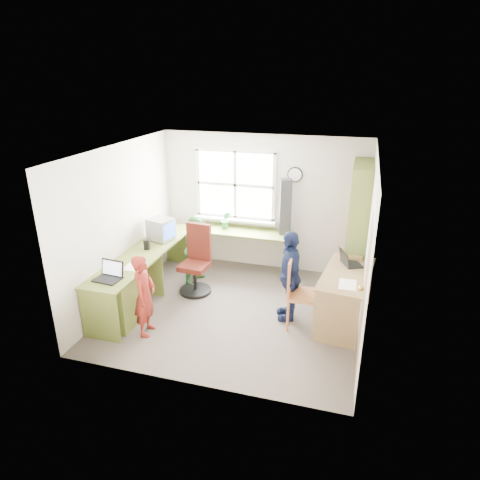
{
  "coord_description": "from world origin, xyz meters",
  "views": [
    {
      "loc": [
        1.62,
        -5.37,
        3.36
      ],
      "look_at": [
        0.0,
        0.25,
        1.05
      ],
      "focal_mm": 32.0,
      "sensor_mm": 36.0,
      "label": 1
    }
  ],
  "objects_px": {
    "bookshelf": "(357,233)",
    "l_desk": "(146,281)",
    "laptop_right": "(349,261)",
    "person_green": "(197,250)",
    "wooden_chair": "(299,290)",
    "person_red": "(145,295)",
    "crt_monitor": "(161,229)",
    "swivel_chair": "(196,263)",
    "laptop_left": "(109,275)",
    "cd_tower": "(285,207)",
    "person_navy": "(290,276)",
    "potted_plant": "(226,220)",
    "right_desk": "(346,286)"
  },
  "relations": [
    {
      "from": "bookshelf",
      "to": "l_desk",
      "type": "bearing_deg",
      "value": -153.57
    },
    {
      "from": "laptop_right",
      "to": "person_green",
      "type": "xyz_separation_m",
      "value": [
        -2.47,
        0.33,
        -0.24
      ]
    },
    {
      "from": "bookshelf",
      "to": "laptop_right",
      "type": "relative_size",
      "value": 5.16
    },
    {
      "from": "person_green",
      "to": "wooden_chair",
      "type": "bearing_deg",
      "value": -108.27
    },
    {
      "from": "person_red",
      "to": "person_green",
      "type": "bearing_deg",
      "value": -11.01
    },
    {
      "from": "crt_monitor",
      "to": "swivel_chair",
      "type": "bearing_deg",
      "value": 1.97
    },
    {
      "from": "bookshelf",
      "to": "person_green",
      "type": "bearing_deg",
      "value": -170.79
    },
    {
      "from": "laptop_left",
      "to": "laptop_right",
      "type": "relative_size",
      "value": 0.91
    },
    {
      "from": "crt_monitor",
      "to": "laptop_left",
      "type": "bearing_deg",
      "value": -74.77
    },
    {
      "from": "cd_tower",
      "to": "person_navy",
      "type": "xyz_separation_m",
      "value": [
        0.35,
        -1.45,
        -0.56
      ]
    },
    {
      "from": "cd_tower",
      "to": "potted_plant",
      "type": "height_order",
      "value": "cd_tower"
    },
    {
      "from": "right_desk",
      "to": "person_red",
      "type": "xyz_separation_m",
      "value": [
        -2.57,
        -1.05,
        0.02
      ]
    },
    {
      "from": "cd_tower",
      "to": "l_desk",
      "type": "bearing_deg",
      "value": -151.05
    },
    {
      "from": "laptop_right",
      "to": "cd_tower",
      "type": "relative_size",
      "value": 0.42
    },
    {
      "from": "wooden_chair",
      "to": "swivel_chair",
      "type": "bearing_deg",
      "value": 160.57
    },
    {
      "from": "cd_tower",
      "to": "crt_monitor",
      "type": "bearing_deg",
      "value": -172.37
    },
    {
      "from": "l_desk",
      "to": "wooden_chair",
      "type": "xyz_separation_m",
      "value": [
        2.26,
        0.16,
        0.1
      ]
    },
    {
      "from": "wooden_chair",
      "to": "potted_plant",
      "type": "height_order",
      "value": "potted_plant"
    },
    {
      "from": "person_red",
      "to": "wooden_chair",
      "type": "bearing_deg",
      "value": -75.93
    },
    {
      "from": "right_desk",
      "to": "person_green",
      "type": "xyz_separation_m",
      "value": [
        -2.46,
        0.61,
        0.02
      ]
    },
    {
      "from": "bookshelf",
      "to": "cd_tower",
      "type": "xyz_separation_m",
      "value": [
        -1.21,
        0.31,
        0.23
      ]
    },
    {
      "from": "person_red",
      "to": "cd_tower",
      "type": "bearing_deg",
      "value": -38.46
    },
    {
      "from": "l_desk",
      "to": "person_navy",
      "type": "distance_m",
      "value": 2.13
    },
    {
      "from": "l_desk",
      "to": "person_navy",
      "type": "xyz_separation_m",
      "value": [
        2.1,
        0.33,
        0.21
      ]
    },
    {
      "from": "laptop_right",
      "to": "wooden_chair",
      "type": "bearing_deg",
      "value": 107.47
    },
    {
      "from": "person_red",
      "to": "laptop_left",
      "type": "bearing_deg",
      "value": 80.75
    },
    {
      "from": "swivel_chair",
      "to": "person_red",
      "type": "height_order",
      "value": "person_red"
    },
    {
      "from": "right_desk",
      "to": "crt_monitor",
      "type": "relative_size",
      "value": 3.09
    },
    {
      "from": "right_desk",
      "to": "laptop_right",
      "type": "distance_m",
      "value": 0.39
    },
    {
      "from": "l_desk",
      "to": "right_desk",
      "type": "bearing_deg",
      "value": 8.76
    },
    {
      "from": "person_green",
      "to": "cd_tower",
      "type": "bearing_deg",
      "value": -53.93
    },
    {
      "from": "potted_plant",
      "to": "bookshelf",
      "type": "bearing_deg",
      "value": -6.52
    },
    {
      "from": "laptop_left",
      "to": "person_navy",
      "type": "bearing_deg",
      "value": 26.91
    },
    {
      "from": "crt_monitor",
      "to": "laptop_right",
      "type": "height_order",
      "value": "crt_monitor"
    },
    {
      "from": "l_desk",
      "to": "swivel_chair",
      "type": "bearing_deg",
      "value": 55.1
    },
    {
      "from": "laptop_left",
      "to": "person_red",
      "type": "xyz_separation_m",
      "value": [
        0.51,
        -0.02,
        -0.23
      ]
    },
    {
      "from": "cd_tower",
      "to": "right_desk",
      "type": "bearing_deg",
      "value": -66.47
    },
    {
      "from": "l_desk",
      "to": "crt_monitor",
      "type": "xyz_separation_m",
      "value": [
        -0.16,
        0.92,
        0.48
      ]
    },
    {
      "from": "potted_plant",
      "to": "person_navy",
      "type": "height_order",
      "value": "person_navy"
    },
    {
      "from": "bookshelf",
      "to": "laptop_right",
      "type": "xyz_separation_m",
      "value": [
        -0.08,
        -0.74,
        -0.18
      ]
    },
    {
      "from": "crt_monitor",
      "to": "person_navy",
      "type": "distance_m",
      "value": 2.35
    },
    {
      "from": "swivel_chair",
      "to": "crt_monitor",
      "type": "height_order",
      "value": "swivel_chair"
    },
    {
      "from": "right_desk",
      "to": "swivel_chair",
      "type": "xyz_separation_m",
      "value": [
        -2.36,
        0.3,
        -0.08
      ]
    },
    {
      "from": "l_desk",
      "to": "potted_plant",
      "type": "bearing_deg",
      "value": 67.98
    },
    {
      "from": "crt_monitor",
      "to": "laptop_left",
      "type": "distance_m",
      "value": 1.51
    },
    {
      "from": "person_navy",
      "to": "laptop_left",
      "type": "bearing_deg",
      "value": -83.05
    },
    {
      "from": "wooden_chair",
      "to": "person_green",
      "type": "xyz_separation_m",
      "value": [
        -1.85,
        0.89,
        0.03
      ]
    },
    {
      "from": "wooden_chair",
      "to": "cd_tower",
      "type": "bearing_deg",
      "value": 106.52
    },
    {
      "from": "swivel_chair",
      "to": "person_navy",
      "type": "bearing_deg",
      "value": -10.39
    },
    {
      "from": "right_desk",
      "to": "cd_tower",
      "type": "height_order",
      "value": "cd_tower"
    }
  ]
}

